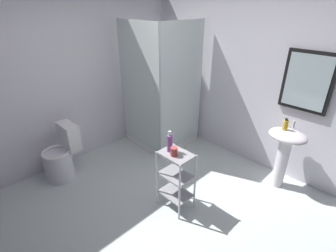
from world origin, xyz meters
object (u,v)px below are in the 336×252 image
(toilet, at_px, (61,157))
(shower_stall, at_px, (161,118))
(storage_cart, at_px, (176,176))
(conditioner_bottle_purple, at_px, (170,143))
(rinse_cup, at_px, (174,151))
(hand_soap_bottle, at_px, (285,125))
(pedestal_sink, at_px, (285,147))

(toilet, bearing_deg, shower_stall, 79.75)
(storage_cart, bearing_deg, shower_stall, 142.54)
(conditioner_bottle_purple, height_order, rinse_cup, conditioner_bottle_purple)
(toilet, distance_m, hand_soap_bottle, 2.94)
(conditioner_bottle_purple, bearing_deg, pedestal_sink, 58.23)
(shower_stall, bearing_deg, pedestal_sink, 9.84)
(shower_stall, relative_size, pedestal_sink, 2.47)
(pedestal_sink, distance_m, storage_cart, 1.44)
(toilet, height_order, conditioner_bottle_purple, conditioner_bottle_purple)
(rinse_cup, bearing_deg, pedestal_sink, 61.86)
(pedestal_sink, bearing_deg, conditioner_bottle_purple, -121.77)
(pedestal_sink, xyz_separation_m, toilet, (-2.20, -1.94, -0.26))
(storage_cart, relative_size, conditioner_bottle_purple, 2.99)
(toilet, xyz_separation_m, storage_cart, (1.50, 0.69, 0.12))
(shower_stall, height_order, pedestal_sink, shower_stall)
(shower_stall, xyz_separation_m, hand_soap_bottle, (1.84, 0.33, 0.41))
(hand_soap_bottle, distance_m, rinse_cup, 1.45)
(hand_soap_bottle, bearing_deg, storage_cart, -116.96)
(pedestal_sink, height_order, hand_soap_bottle, hand_soap_bottle)
(pedestal_sink, height_order, storage_cart, pedestal_sink)
(toilet, bearing_deg, pedestal_sink, 41.52)
(pedestal_sink, xyz_separation_m, rinse_cup, (-0.69, -1.29, 0.21))
(hand_soap_bottle, bearing_deg, toilet, -137.63)
(shower_stall, height_order, toilet, shower_stall)
(toilet, height_order, rinse_cup, rinse_cup)
(pedestal_sink, xyz_separation_m, conditioner_bottle_purple, (-0.78, -1.27, 0.27))
(pedestal_sink, relative_size, storage_cart, 1.09)
(shower_stall, relative_size, conditioner_bottle_purple, 8.09)
(hand_soap_bottle, height_order, conditioner_bottle_purple, conditioner_bottle_purple)
(storage_cart, bearing_deg, pedestal_sink, 60.83)
(shower_stall, distance_m, toilet, 1.65)
(storage_cart, height_order, conditioner_bottle_purple, conditioner_bottle_purple)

